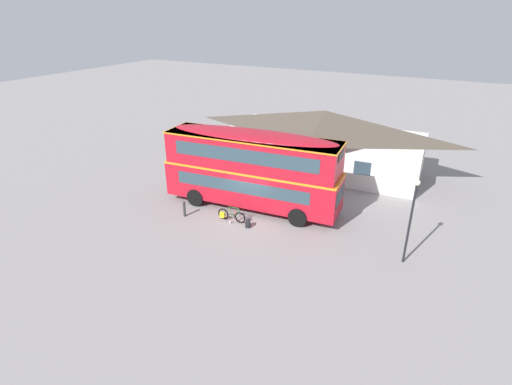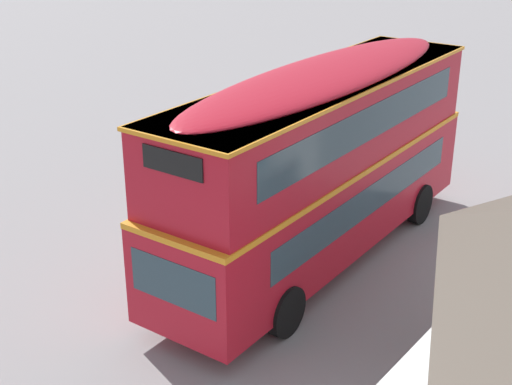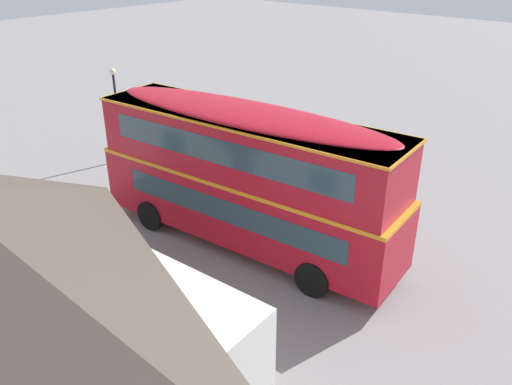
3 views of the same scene
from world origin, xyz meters
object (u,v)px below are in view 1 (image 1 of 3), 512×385
Objects in this scene: touring_bicycle at (230,215)px; water_bottle_clear_plastic at (230,222)px; double_decker_bus at (252,167)px; street_lamp at (412,212)px; backpack_on_ground at (248,223)px; kerb_bollard at (184,209)px.

touring_bicycle is 0.41m from water_bottle_clear_plastic.
double_decker_bus is 9.48m from street_lamp.
touring_bicycle is at bearing 171.88° from backpack_on_ground.
touring_bicycle is 1.26m from backpack_on_ground.
touring_bicycle reaches higher than backpack_on_ground.
backpack_on_ground is 1.11m from water_bottle_clear_plastic.
backpack_on_ground is 0.52× the size of kerb_bollard.
double_decker_bus reaches higher than street_lamp.
backpack_on_ground is 4.00m from kerb_bollard.
double_decker_bus is 11.22× the size of kerb_bollard.
double_decker_bus is 6.14× the size of touring_bicycle.
kerb_bollard reaches higher than backpack_on_ground.
street_lamp is at bearing 5.32° from kerb_bollard.
water_bottle_clear_plastic is 9.78m from street_lamp.
backpack_on_ground is at bearing -8.12° from touring_bicycle.
double_decker_bus is at bearing 112.88° from backpack_on_ground.
double_decker_bus is at bearing 169.08° from street_lamp.
water_bottle_clear_plastic is at bearing -92.51° from double_decker_bus.
touring_bicycle is 7.17× the size of water_bottle_clear_plastic.
touring_bicycle is 3.52× the size of backpack_on_ground.
touring_bicycle reaches higher than water_bottle_clear_plastic.
street_lamp is at bearing -10.92° from double_decker_bus.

